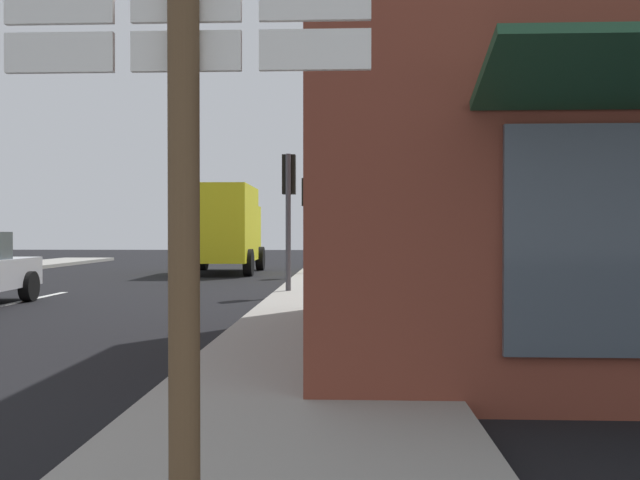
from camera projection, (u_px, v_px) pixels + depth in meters
The scene contains 6 objects.
ground_plane at pixel (25, 301), 14.12m from camera, with size 80.00×80.00×0.00m, color black.
sidewalk_right at pixel (327, 310), 11.85m from camera, with size 2.57×44.00×0.14m, color gray.
delivery_truck at pixel (223, 227), 23.52m from camera, with size 2.55×5.04×3.05m.
route_sign_post at pixel (185, 112), 2.96m from camera, with size 1.66×0.14×3.20m.
traffic_light_near_right at pixel (289, 191), 15.17m from camera, with size 0.30×0.49×3.23m.
traffic_light_far_right at pixel (306, 204), 21.57m from camera, with size 0.30×0.49×3.21m.
Camera 1 is at (6.86, -3.82, 1.47)m, focal length 37.38 mm.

